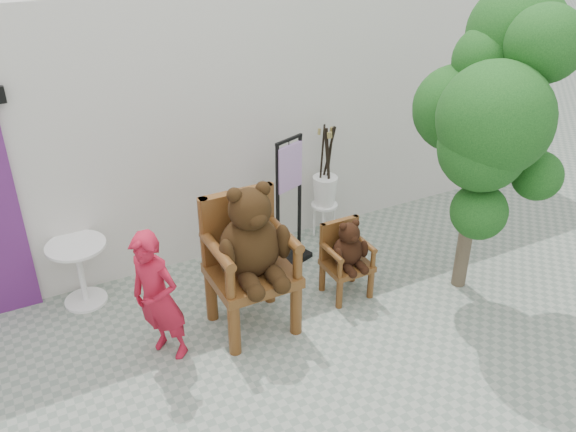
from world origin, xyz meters
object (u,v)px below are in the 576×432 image
(cafe_table, at_px, (80,266))
(stool_bucket, at_px, (325,190))
(person, at_px, (158,298))
(display_stand, at_px, (289,215))
(chair_big, at_px, (250,247))
(chair_small, at_px, (347,252))
(tree, at_px, (499,92))

(cafe_table, xyz_separation_m, stool_bucket, (2.91, -0.00, 0.20))
(person, bearing_deg, display_stand, 83.11)
(chair_big, bearing_deg, chair_small, 0.55)
(chair_small, bearing_deg, chair_big, -179.45)
(person, relative_size, display_stand, 0.91)
(stool_bucket, bearing_deg, tree, -66.06)
(chair_small, bearing_deg, cafe_table, 155.81)
(cafe_table, relative_size, tree, 0.23)
(chair_small, distance_m, person, 2.04)
(chair_small, relative_size, tree, 0.28)
(cafe_table, bearing_deg, tree, -25.06)
(display_stand, bearing_deg, cafe_table, 153.57)
(chair_big, xyz_separation_m, chair_small, (1.10, 0.01, -0.38))
(stool_bucket, bearing_deg, cafe_table, 180.00)
(person, relative_size, tree, 0.44)
(display_stand, distance_m, tree, 2.59)
(chair_small, bearing_deg, display_stand, 104.84)
(person, xyz_separation_m, display_stand, (1.80, 0.96, -0.10))
(display_stand, height_order, stool_bucket, display_stand)
(display_stand, distance_m, stool_bucket, 0.68)
(person, height_order, stool_bucket, stool_bucket)
(chair_small, xyz_separation_m, tree, (1.16, -0.59, 1.70))
(person, distance_m, cafe_table, 1.34)
(chair_small, xyz_separation_m, cafe_table, (-2.51, 1.13, -0.08))
(chair_big, bearing_deg, person, -174.55)
(person, xyz_separation_m, cafe_table, (-0.48, 1.23, -0.25))
(chair_big, xyz_separation_m, display_stand, (0.87, 0.87, -0.31))
(chair_big, xyz_separation_m, tree, (2.26, -0.58, 1.33))
(display_stand, height_order, tree, tree)
(chair_big, relative_size, person, 1.13)
(cafe_table, bearing_deg, stool_bucket, -0.00)
(chair_big, height_order, tree, tree)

